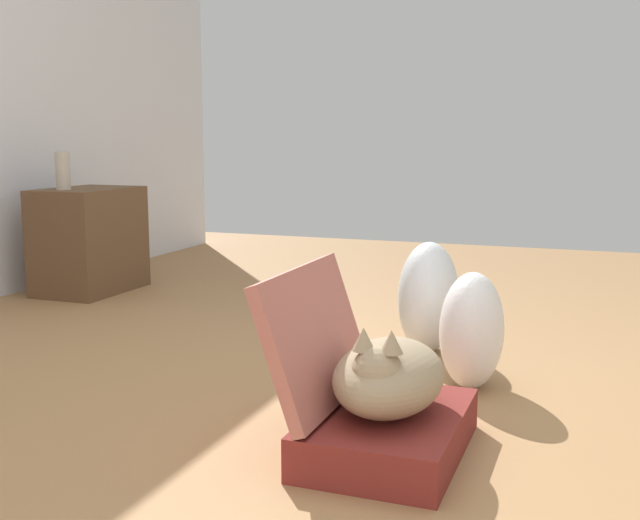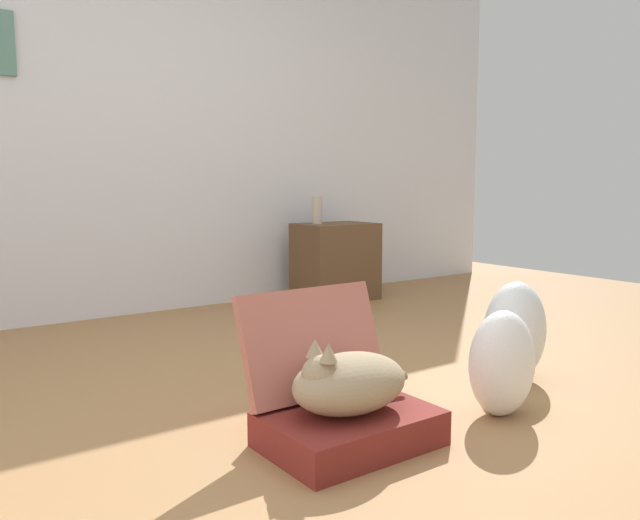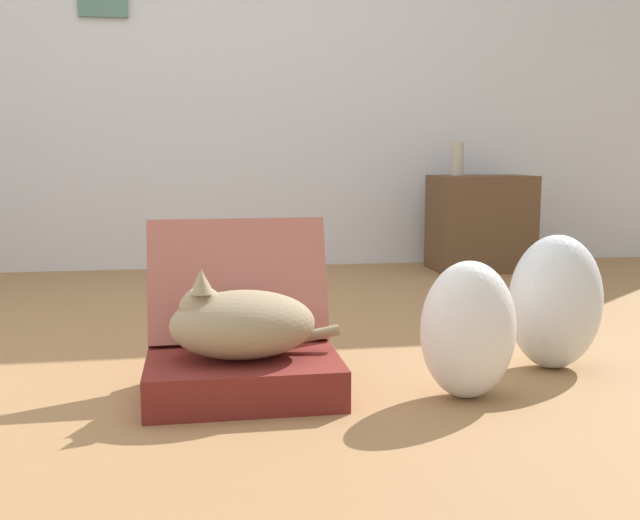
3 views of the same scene
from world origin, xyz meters
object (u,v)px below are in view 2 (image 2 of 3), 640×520
object	(u,v)px
plastic_bag_white	(502,363)
vase_tall	(317,210)
suitcase_base	(349,429)
plastic_bag_clear	(515,332)
side_table	(335,262)
cat	(347,382)

from	to	relation	value
plastic_bag_white	vase_tall	world-z (taller)	vase_tall
suitcase_base	plastic_bag_clear	distance (m)	1.02
suitcase_base	side_table	distance (m)	2.60
plastic_bag_white	vase_tall	distance (m)	2.41
plastic_bag_clear	vase_tall	world-z (taller)	vase_tall
plastic_bag_white	side_table	size ratio (longest dim) A/B	0.70
plastic_bag_clear	side_table	world-z (taller)	side_table
plastic_bag_clear	vase_tall	xyz separation A→B (m)	(0.39, 2.01, 0.44)
plastic_bag_clear	cat	bearing A→B (deg)	-173.13
cat	vase_tall	xyz separation A→B (m)	(1.40, 2.13, 0.44)
suitcase_base	vase_tall	xyz separation A→B (m)	(1.39, 2.13, 0.60)
plastic_bag_clear	vase_tall	size ratio (longest dim) A/B	2.22
cat	plastic_bag_white	distance (m)	0.64
suitcase_base	plastic_bag_clear	size ratio (longest dim) A/B	1.26
suitcase_base	side_table	world-z (taller)	side_table
vase_tall	plastic_bag_clear	bearing A→B (deg)	-100.97
suitcase_base	plastic_bag_clear	world-z (taller)	plastic_bag_clear
suitcase_base	plastic_bag_white	xyz separation A→B (m)	(0.62, -0.11, 0.14)
suitcase_base	cat	size ratio (longest dim) A/B	1.11
side_table	vase_tall	distance (m)	0.40
plastic_bag_white	plastic_bag_clear	xyz separation A→B (m)	(0.38, 0.23, 0.02)
cat	side_table	world-z (taller)	side_table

